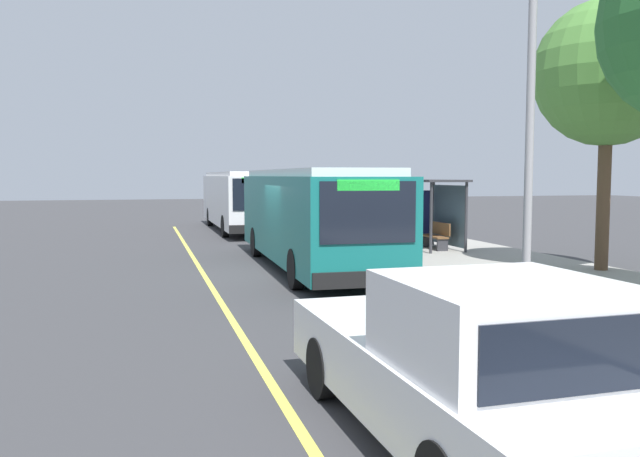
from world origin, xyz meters
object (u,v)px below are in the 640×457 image
Objects in this scene: pickup_truck at (462,366)px; route_sign_post at (390,201)px; transit_bus_main at (311,215)px; waiting_bench at (436,235)px; transit_bus_second at (240,198)px; pedestrian_commuter at (384,223)px.

route_sign_post is (-13.48, 4.50, 1.10)m from pickup_truck.
waiting_bench is (-2.61, 5.29, -0.98)m from transit_bus_main.
transit_bus_main reaches higher than waiting_bench.
pedestrian_commuter is (11.29, 3.46, -0.50)m from transit_bus_second.
transit_bus_main is at bearing 0.41° from transit_bus_second.
pedestrian_commuter is at bearing -93.10° from waiting_bench.
transit_bus_second is at bearing -167.91° from route_sign_post.
pickup_truck is 1.94× the size of route_sign_post.
transit_bus_second reaches higher than pickup_truck.
pickup_truck is (26.82, -1.64, -0.76)m from transit_bus_second.
pedestrian_commuter reaches higher than waiting_bench.
pickup_truck reaches higher than waiting_bench.
transit_bus_main and transit_bus_second have the same top height.
route_sign_post is at bearing -52.49° from waiting_bench.
pedestrian_commuter is (-15.53, 5.10, 0.26)m from pickup_truck.
transit_bus_main is at bearing -63.71° from waiting_bench.
transit_bus_main is 5.98m from waiting_bench.
transit_bus_second and route_sign_post have the same top height.
pickup_truck reaches higher than pedestrian_commuter.
transit_bus_second is 13.65m from route_sign_post.
route_sign_post is (13.34, 2.86, 0.34)m from transit_bus_second.
pickup_truck is at bearing -3.50° from transit_bus_second.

